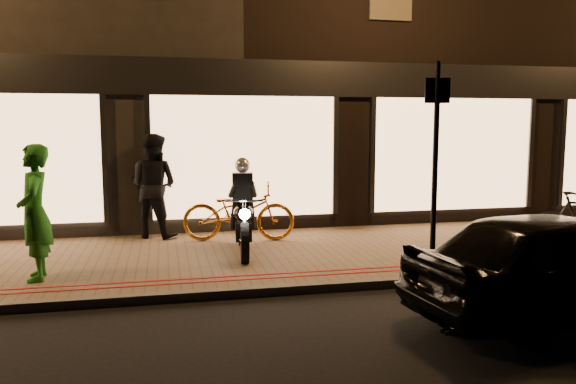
# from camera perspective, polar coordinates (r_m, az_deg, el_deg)

# --- Properties ---
(ground) EXTENTS (90.00, 90.00, 0.00)m
(ground) POSITION_cam_1_polar(r_m,az_deg,el_deg) (7.56, 0.05, -10.44)
(ground) COLOR black
(ground) RESTS_ON ground
(sidewalk) EXTENTS (50.00, 4.00, 0.12)m
(sidewalk) POSITION_cam_1_polar(r_m,az_deg,el_deg) (9.44, -2.61, -6.54)
(sidewalk) COLOR brown
(sidewalk) RESTS_ON ground
(kerb_stone) EXTENTS (50.00, 0.14, 0.12)m
(kerb_stone) POSITION_cam_1_polar(r_m,az_deg,el_deg) (7.59, -0.03, -9.89)
(kerb_stone) COLOR #59544C
(kerb_stone) RESTS_ON ground
(red_kerb_lines) EXTENTS (50.00, 0.26, 0.01)m
(red_kerb_lines) POSITION_cam_1_polar(r_m,az_deg,el_deg) (8.04, -0.81, -8.46)
(red_kerb_lines) COLOR maroon
(red_kerb_lines) RESTS_ON sidewalk
(building_row) EXTENTS (48.00, 10.11, 8.50)m
(building_row) POSITION_cam_1_polar(r_m,az_deg,el_deg) (16.23, -7.07, 13.92)
(building_row) COLOR black
(building_row) RESTS_ON ground
(motorcycle) EXTENTS (0.62, 1.94, 1.59)m
(motorcycle) POSITION_cam_1_polar(r_m,az_deg,el_deg) (9.31, -4.58, -2.50)
(motorcycle) COLOR black
(motorcycle) RESTS_ON sidewalk
(sign_post) EXTENTS (0.35, 0.10, 3.00)m
(sign_post) POSITION_cam_1_polar(r_m,az_deg,el_deg) (8.22, 14.75, 3.49)
(sign_post) COLOR black
(sign_post) RESTS_ON sidewalk
(bicycle_gold) EXTENTS (2.14, 1.06, 1.07)m
(bicycle_gold) POSITION_cam_1_polar(r_m,az_deg,el_deg) (10.34, -5.04, -2.00)
(bicycle_gold) COLOR #C57722
(bicycle_gold) RESTS_ON sidewalk
(person_green) EXTENTS (0.54, 0.74, 1.87)m
(person_green) POSITION_cam_1_polar(r_m,az_deg,el_deg) (8.40, -24.34, -1.91)
(person_green) COLOR #20731E
(person_green) RESTS_ON sidewalk
(person_dark) EXTENTS (1.19, 1.11, 1.96)m
(person_dark) POSITION_cam_1_polar(r_m,az_deg,el_deg) (10.86, -13.53, 0.62)
(person_dark) COLOR black
(person_dark) RESTS_ON sidewalk
(parked_car) EXTENTS (3.96, 2.01, 1.29)m
(parked_car) POSITION_cam_1_polar(r_m,az_deg,el_deg) (7.30, 26.13, -6.53)
(parked_car) COLOR black
(parked_car) RESTS_ON ground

